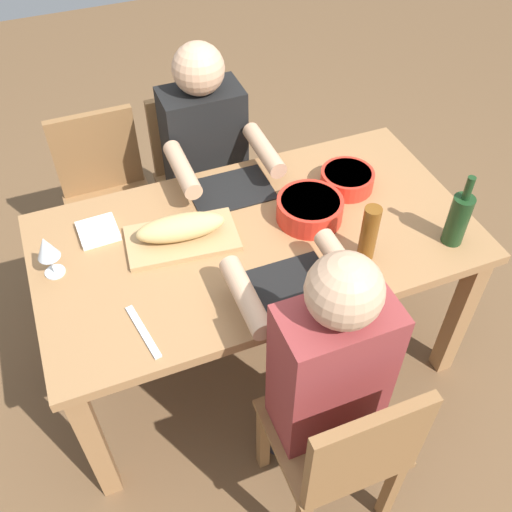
% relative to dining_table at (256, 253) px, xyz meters
% --- Properties ---
extents(ground_plane, '(8.00, 8.00, 0.00)m').
position_rel_dining_table_xyz_m(ground_plane, '(0.00, 0.00, -0.65)').
color(ground_plane, brown).
extents(dining_table, '(1.61, 0.86, 0.74)m').
position_rel_dining_table_xyz_m(dining_table, '(0.00, 0.00, 0.00)').
color(dining_table, '#9E7044').
rests_on(dining_table, ground_plane).
extents(chair_near_center, '(0.40, 0.40, 0.85)m').
position_rel_dining_table_xyz_m(chair_near_center, '(0.00, -0.75, -0.16)').
color(chair_near_center, olive).
rests_on(chair_near_center, ground_plane).
extents(diner_near_center, '(0.41, 0.53, 1.20)m').
position_rel_dining_table_xyz_m(diner_near_center, '(0.00, -0.57, 0.05)').
color(diner_near_center, '#2D2D38').
rests_on(diner_near_center, ground_plane).
extents(chair_far_left, '(0.40, 0.40, 0.85)m').
position_rel_dining_table_xyz_m(chair_far_left, '(-0.44, 0.75, -0.16)').
color(chair_far_left, olive).
rests_on(chair_far_left, ground_plane).
extents(chair_far_center, '(0.40, 0.40, 0.85)m').
position_rel_dining_table_xyz_m(chair_far_center, '(0.00, 0.75, -0.16)').
color(chair_far_center, olive).
rests_on(chair_far_center, ground_plane).
extents(diner_far_center, '(0.41, 0.53, 1.20)m').
position_rel_dining_table_xyz_m(diner_far_center, '(-0.00, 0.57, 0.05)').
color(diner_far_center, '#2D2D38').
rests_on(diner_far_center, ground_plane).
extents(serving_bowl_pasta, '(0.25, 0.25, 0.09)m').
position_rel_dining_table_xyz_m(serving_bowl_pasta, '(0.22, 0.01, 0.14)').
color(serving_bowl_pasta, red).
rests_on(serving_bowl_pasta, dining_table).
extents(serving_bowl_fruit, '(0.21, 0.21, 0.07)m').
position_rel_dining_table_xyz_m(serving_bowl_fruit, '(0.44, 0.13, 0.14)').
color(serving_bowl_fruit, red).
rests_on(serving_bowl_fruit, dining_table).
extents(cutting_board, '(0.42, 0.26, 0.02)m').
position_rel_dining_table_xyz_m(cutting_board, '(-0.26, 0.07, 0.10)').
color(cutting_board, tan).
rests_on(cutting_board, dining_table).
extents(bread_loaf, '(0.33, 0.14, 0.09)m').
position_rel_dining_table_xyz_m(bread_loaf, '(-0.26, 0.07, 0.16)').
color(bread_loaf, tan).
rests_on(bread_loaf, cutting_board).
extents(wine_bottle, '(0.08, 0.08, 0.29)m').
position_rel_dining_table_xyz_m(wine_bottle, '(0.65, -0.29, 0.20)').
color(wine_bottle, '#193819').
rests_on(wine_bottle, dining_table).
extents(beer_bottle, '(0.06, 0.06, 0.22)m').
position_rel_dining_table_xyz_m(beer_bottle, '(0.32, -0.24, 0.20)').
color(beer_bottle, brown).
rests_on(beer_bottle, dining_table).
extents(wine_glass, '(0.08, 0.08, 0.17)m').
position_rel_dining_table_xyz_m(wine_glass, '(-0.71, 0.08, 0.21)').
color(wine_glass, silver).
rests_on(wine_glass, dining_table).
extents(placemat_near_center, '(0.32, 0.23, 0.01)m').
position_rel_dining_table_xyz_m(placemat_near_center, '(0.00, -0.27, 0.10)').
color(placemat_near_center, black).
rests_on(placemat_near_center, dining_table).
extents(placemat_far_center, '(0.32, 0.23, 0.01)m').
position_rel_dining_table_xyz_m(placemat_far_center, '(0.00, 0.27, 0.10)').
color(placemat_far_center, black).
rests_on(placemat_far_center, dining_table).
extents(carving_knife, '(0.06, 0.23, 0.01)m').
position_rel_dining_table_xyz_m(carving_knife, '(-0.49, -0.28, 0.10)').
color(carving_knife, silver).
rests_on(carving_knife, dining_table).
extents(napkin_stack, '(0.15, 0.15, 0.02)m').
position_rel_dining_table_xyz_m(napkin_stack, '(-0.54, 0.22, 0.11)').
color(napkin_stack, white).
rests_on(napkin_stack, dining_table).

